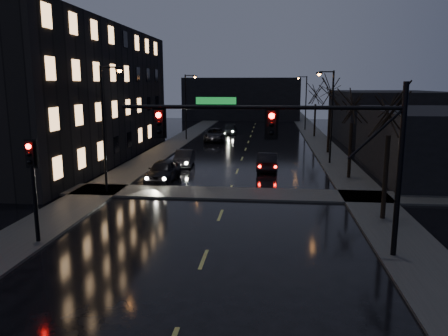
% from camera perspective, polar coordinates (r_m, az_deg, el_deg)
% --- Properties ---
extents(sidewalk_left, '(3.00, 140.00, 0.12)m').
position_cam_1_polar(sidewalk_left, '(45.18, -8.22, 2.12)').
color(sidewalk_left, '#2D2D2B').
rests_on(sidewalk_left, ground).
extents(sidewalk_right, '(3.00, 140.00, 0.12)m').
position_cam_1_polar(sidewalk_right, '(44.21, 13.68, 1.73)').
color(sidewalk_right, '#2D2D2B').
rests_on(sidewalk_right, ground).
extents(sidewalk_cross, '(40.00, 3.00, 0.12)m').
position_cam_1_polar(sidewalk_cross, '(27.75, 0.58, -3.34)').
color(sidewalk_cross, '#2D2D2B').
rests_on(sidewalk_cross, ground).
extents(apartment_block, '(12.00, 30.00, 12.00)m').
position_cam_1_polar(apartment_block, '(42.75, -20.71, 9.04)').
color(apartment_block, black).
rests_on(apartment_block, ground).
extents(commercial_right_near, '(10.00, 14.00, 5.00)m').
position_cam_1_polar(commercial_right_near, '(36.91, 26.55, 2.94)').
color(commercial_right_near, black).
rests_on(commercial_right_near, ground).
extents(commercial_right_far, '(12.00, 18.00, 6.00)m').
position_cam_1_polar(commercial_right_far, '(58.23, 20.50, 6.42)').
color(commercial_right_far, black).
rests_on(commercial_right_far, ground).
extents(far_block, '(22.00, 10.00, 8.00)m').
position_cam_1_polar(far_block, '(86.50, 2.35, 9.02)').
color(far_block, black).
rests_on(far_block, ground).
extents(signal_mast, '(11.11, 0.41, 7.00)m').
position_cam_1_polar(signal_mast, '(17.44, 10.31, 4.05)').
color(signal_mast, black).
rests_on(signal_mast, ground).
extents(signal_pole_left, '(0.35, 0.41, 4.53)m').
position_cam_1_polar(signal_pole_left, '(20.34, -23.69, -1.03)').
color(signal_pole_left, black).
rests_on(signal_pole_left, ground).
extents(tree_near, '(3.52, 3.52, 8.08)m').
position_cam_1_polar(tree_near, '(23.04, 20.99, 8.52)').
color(tree_near, black).
rests_on(tree_near, ground).
extents(tree_mid_a, '(3.30, 3.30, 7.58)m').
position_cam_1_polar(tree_mid_a, '(32.82, 16.48, 8.62)').
color(tree_mid_a, black).
rests_on(tree_mid_a, ground).
extents(tree_mid_b, '(3.74, 3.74, 8.59)m').
position_cam_1_polar(tree_mid_b, '(44.66, 13.77, 10.26)').
color(tree_mid_b, black).
rests_on(tree_mid_b, ground).
extents(tree_far, '(3.43, 3.43, 7.88)m').
position_cam_1_polar(tree_far, '(58.57, 11.92, 9.89)').
color(tree_far, black).
rests_on(tree_far, ground).
extents(streetlight_l_near, '(1.53, 0.28, 8.00)m').
position_cam_1_polar(streetlight_l_near, '(28.23, -15.11, 6.24)').
color(streetlight_l_near, black).
rests_on(streetlight_l_near, ground).
extents(streetlight_l_far, '(1.53, 0.28, 8.00)m').
position_cam_1_polar(streetlight_l_far, '(54.26, -4.81, 8.66)').
color(streetlight_l_far, black).
rests_on(streetlight_l_far, ground).
extents(streetlight_r_mid, '(1.53, 0.28, 8.00)m').
position_cam_1_polar(streetlight_r_mid, '(38.66, 13.61, 7.48)').
color(streetlight_r_mid, black).
rests_on(streetlight_r_mid, ground).
extents(streetlight_r_far, '(1.53, 0.28, 8.00)m').
position_cam_1_polar(streetlight_r_far, '(66.50, 10.48, 8.94)').
color(streetlight_r_far, black).
rests_on(streetlight_r_far, ground).
extents(oncoming_car_a, '(2.11, 4.62, 1.54)m').
position_cam_1_polar(oncoming_car_a, '(31.71, -7.95, -0.32)').
color(oncoming_car_a, black).
rests_on(oncoming_car_a, ground).
extents(oncoming_car_b, '(1.71, 4.20, 1.35)m').
position_cam_1_polar(oncoming_car_b, '(37.33, -5.22, 1.30)').
color(oncoming_car_b, black).
rests_on(oncoming_car_b, ground).
extents(oncoming_car_c, '(3.09, 5.81, 1.55)m').
position_cam_1_polar(oncoming_car_c, '(53.62, -1.22, 4.38)').
color(oncoming_car_c, black).
rests_on(oncoming_car_c, ground).
extents(oncoming_car_d, '(1.98, 4.52, 1.29)m').
position_cam_1_polar(oncoming_car_d, '(60.73, 0.76, 5.03)').
color(oncoming_car_d, black).
rests_on(oncoming_car_d, ground).
extents(lead_car, '(1.71, 4.53, 1.48)m').
position_cam_1_polar(lead_car, '(35.49, 5.73, 0.89)').
color(lead_car, black).
rests_on(lead_car, ground).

